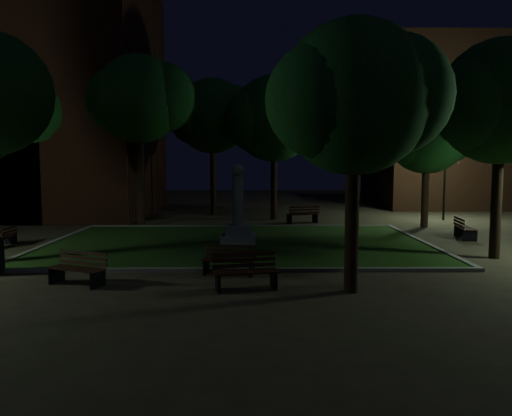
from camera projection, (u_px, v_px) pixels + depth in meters
The scene contains 20 objects.
ground at pixel (237, 253), 18.38m from camera, with size 80.00×80.00×0.00m, color #433727.
lawn at pixel (238, 243), 20.36m from camera, with size 15.00×10.00×0.08m, color #234614.
lawn_kerb at pixel (238, 243), 20.36m from camera, with size 15.40×10.40×0.12m.
monument at pixel (238, 221), 20.28m from camera, with size 1.40×1.40×3.20m.
building_far at pixel (481, 126), 37.85m from camera, with size 16.00×10.00×12.00m, color #452215.
tree_north_wl at pixel (141, 99), 25.22m from camera, with size 5.49×4.48×8.76m.
tree_north_er at pixel (276, 119), 28.47m from camera, with size 6.04×4.93×8.27m.
tree_ne at pixel (429, 132), 25.18m from camera, with size 5.15×4.20×6.94m.
tree_east at pixel (504, 102), 16.91m from camera, with size 5.22×4.26×7.53m.
tree_se at pixel (358, 98), 12.47m from camera, with size 4.79×3.91×6.92m.
tree_nw at pixel (49, 116), 27.74m from camera, with size 6.44×5.26×8.54m.
tree_far_north at pixel (214, 116), 31.26m from camera, with size 5.77×4.71×8.55m.
lamppost_nw at pixel (19, 171), 28.45m from camera, with size 1.18×0.28×3.99m.
lamppost_ne at pixel (445, 168), 28.45m from camera, with size 1.18×0.28×4.28m.
bench_near_left at pixel (245, 273), 13.21m from camera, with size 1.80×0.94×0.94m.
bench_near_right at pixel (229, 261), 14.91m from camera, with size 1.67×0.85×0.87m.
bench_west_near at pixel (78, 269), 13.69m from camera, with size 1.74×1.17×0.90m.
bench_left_side at pixel (5, 237), 19.79m from camera, with size 0.55×1.43×0.78m.
bench_right_side at pixel (464, 229), 21.80m from camera, with size 0.83×1.76×0.93m.
bench_far_side at pixel (303, 215), 27.18m from camera, with size 1.86×1.13×0.96m.
Camera 1 is at (0.59, -18.14, 3.39)m, focal length 35.00 mm.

